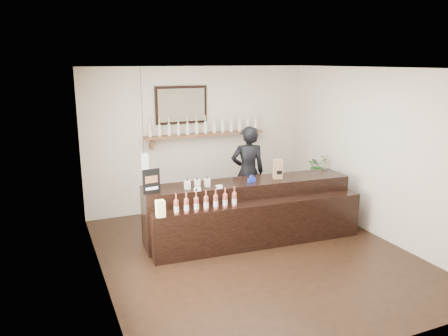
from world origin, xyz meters
name	(u,v)px	position (x,y,z in m)	size (l,w,h in m)	color
ground	(255,254)	(0.00, 0.00, 0.00)	(5.00, 5.00, 0.00)	black
room_shell	(257,146)	(0.00, 0.00, 1.70)	(5.00, 5.00, 5.00)	beige
back_wall_decor	(193,122)	(-0.14, 2.37, 1.75)	(2.66, 0.96, 1.69)	brown
counter	(251,213)	(0.21, 0.57, 0.46)	(3.51, 1.14, 1.13)	black
promo_sign	(151,181)	(-1.42, 0.63, 1.16)	(0.27, 0.05, 0.38)	black
paper_bag	(278,169)	(0.73, 0.64, 1.14)	(0.17, 0.14, 0.33)	olive
tape_dispenser	(252,179)	(0.24, 0.62, 1.02)	(0.14, 0.07, 0.11)	#162E9F
side_cabinet	(316,194)	(2.00, 1.30, 0.35)	(0.45, 0.55, 0.71)	brown
potted_plant	(317,166)	(2.00, 1.30, 0.93)	(0.39, 0.34, 0.44)	#316C2B
shopkeeper	(248,166)	(0.63, 1.55, 0.99)	(0.72, 0.47, 1.98)	black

